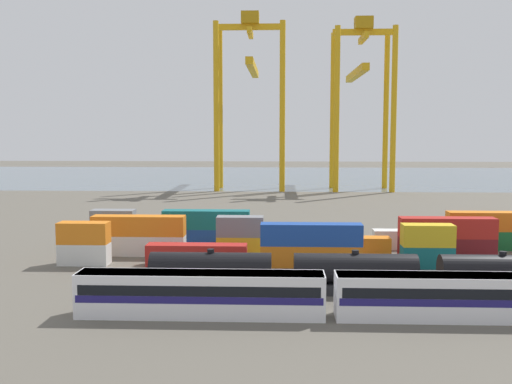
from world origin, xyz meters
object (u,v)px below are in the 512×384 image
(shipping_container_3, at_px, (311,256))
(gantry_crane_central, at_px, (361,87))
(shipping_container_17, at_px, (206,238))
(freight_tank_row, at_px, (428,274))
(gantry_crane_west, at_px, (251,84))
(shipping_container_12, at_px, (447,248))
(passenger_train, at_px, (330,294))

(shipping_container_3, bearing_deg, gantry_crane_central, 79.26)
(shipping_container_17, bearing_deg, freight_tank_row, -42.91)
(freight_tank_row, xyz_separation_m, shipping_container_3, (-10.99, 11.81, -0.78))
(freight_tank_row, xyz_separation_m, gantry_crane_west, (-23.11, 110.19, 27.47))
(freight_tank_row, height_order, shipping_container_17, freight_tank_row)
(shipping_container_3, distance_m, gantry_crane_central, 103.56)
(gantry_crane_west, bearing_deg, shipping_container_12, -72.19)
(shipping_container_3, relative_size, gantry_crane_central, 0.26)
(shipping_container_12, bearing_deg, gantry_crane_central, 89.40)
(gantry_crane_west, bearing_deg, gantry_crane_central, -0.35)
(passenger_train, xyz_separation_m, gantry_crane_central, (18.00, 117.97, 26.28))
(shipping_container_3, xyz_separation_m, gantry_crane_central, (18.62, 98.20, 27.12))
(shipping_container_17, bearing_deg, passenger_train, -64.85)
(shipping_container_3, xyz_separation_m, gantry_crane_west, (-12.12, 98.39, 28.24))
(shipping_container_3, bearing_deg, freight_tank_row, -47.04)
(passenger_train, bearing_deg, shipping_container_17, 115.15)
(gantry_crane_central, bearing_deg, shipping_container_17, -110.64)
(passenger_train, distance_m, gantry_crane_west, 121.96)
(shipping_container_3, height_order, shipping_container_17, same)
(shipping_container_3, relative_size, shipping_container_12, 1.00)
(shipping_container_3, height_order, gantry_crane_west, gantry_crane_west)
(shipping_container_17, distance_m, gantry_crane_central, 96.56)
(shipping_container_12, distance_m, gantry_crane_west, 101.33)
(shipping_container_3, relative_size, shipping_container_17, 1.00)
(shipping_container_17, bearing_deg, gantry_crane_central, 69.36)
(shipping_container_17, distance_m, gantry_crane_west, 91.41)
(passenger_train, relative_size, shipping_container_12, 3.65)
(freight_tank_row, height_order, gantry_crane_central, gantry_crane_central)
(passenger_train, height_order, shipping_container_3, passenger_train)
(shipping_container_3, xyz_separation_m, shipping_container_17, (-14.05, 11.47, 0.00))
(shipping_container_12, xyz_separation_m, shipping_container_17, (-31.70, 5.74, 0.00))
(freight_tank_row, distance_m, gantry_crane_central, 113.37)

